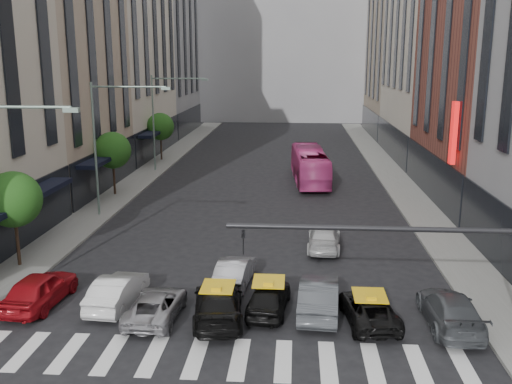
% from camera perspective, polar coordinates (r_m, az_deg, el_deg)
% --- Properties ---
extents(ground, '(160.00, 160.00, 0.00)m').
position_cam_1_polar(ground, '(20.39, -3.88, -18.33)').
color(ground, black).
rests_on(ground, ground).
extents(sidewalk_left, '(3.00, 96.00, 0.15)m').
position_cam_1_polar(sidewalk_left, '(50.36, -12.21, 0.78)').
color(sidewalk_left, slate).
rests_on(sidewalk_left, ground).
extents(sidewalk_right, '(3.00, 96.00, 0.15)m').
position_cam_1_polar(sidewalk_right, '(49.19, 14.47, 0.36)').
color(sidewalk_right, slate).
rests_on(sidewalk_right, ground).
extents(building_left_b, '(8.00, 16.00, 24.00)m').
position_cam_1_polar(building_left_b, '(49.26, -19.92, 14.01)').
color(building_left_b, tan).
rests_on(building_left_b, ground).
extents(building_left_d, '(8.00, 18.00, 30.00)m').
position_cam_1_polar(building_left_d, '(84.60, -9.66, 15.97)').
color(building_left_d, gray).
rests_on(building_left_d, ground).
extents(building_right_b, '(8.00, 18.00, 26.00)m').
position_cam_1_polar(building_right_b, '(46.56, 23.00, 15.09)').
color(building_right_b, brown).
rests_on(building_right_b, ground).
extents(building_right_d, '(8.00, 18.00, 28.00)m').
position_cam_1_polar(building_right_d, '(83.53, 14.55, 15.09)').
color(building_right_d, tan).
rests_on(building_right_d, ground).
extents(building_far, '(30.00, 10.00, 36.00)m').
position_cam_1_polar(building_far, '(102.49, 2.77, 17.30)').
color(building_far, gray).
rests_on(building_far, ground).
extents(tree_near, '(2.88, 2.88, 4.95)m').
position_cam_1_polar(tree_near, '(31.53, -23.10, -0.70)').
color(tree_near, black).
rests_on(tree_near, sidewalk_left).
extents(tree_mid, '(2.88, 2.88, 4.95)m').
position_cam_1_polar(tree_mid, '(46.05, -14.16, 4.06)').
color(tree_mid, black).
rests_on(tree_mid, sidewalk_left).
extents(tree_far, '(2.88, 2.88, 4.95)m').
position_cam_1_polar(tree_far, '(61.31, -9.54, 6.47)').
color(tree_far, black).
rests_on(tree_far, sidewalk_left).
extents(streetlamp_mid, '(5.38, 0.25, 9.00)m').
position_cam_1_polar(streetlamp_mid, '(39.55, -14.59, 5.89)').
color(streetlamp_mid, gray).
rests_on(streetlamp_mid, sidewalk_left).
extents(streetlamp_far, '(5.38, 0.25, 9.00)m').
position_cam_1_polar(streetlamp_far, '(54.87, -9.29, 8.07)').
color(streetlamp_far, gray).
rests_on(streetlamp_far, sidewalk_left).
extents(traffic_signal, '(10.10, 0.20, 6.00)m').
position_cam_1_polar(traffic_signal, '(18.08, 20.56, -7.65)').
color(traffic_signal, black).
rests_on(traffic_signal, ground).
extents(liberty_sign, '(0.30, 0.70, 4.00)m').
position_cam_1_polar(liberty_sign, '(38.81, 19.16, 5.59)').
color(liberty_sign, red).
rests_on(liberty_sign, ground).
extents(car_red, '(2.13, 4.61, 1.53)m').
position_cam_1_polar(car_red, '(27.16, -20.80, -9.05)').
color(car_red, maroon).
rests_on(car_red, ground).
extents(car_white_front, '(1.83, 4.39, 1.41)m').
position_cam_1_polar(car_white_front, '(26.14, -13.67, -9.56)').
color(car_white_front, silver).
rests_on(car_white_front, ground).
extents(car_silver, '(2.10, 4.36, 1.20)m').
position_cam_1_polar(car_silver, '(24.65, -9.97, -11.08)').
color(car_silver, gray).
rests_on(car_silver, ground).
extents(taxi_left, '(2.62, 5.17, 1.44)m').
position_cam_1_polar(taxi_left, '(24.23, -3.80, -11.03)').
color(taxi_left, black).
rests_on(taxi_left, ground).
extents(taxi_center, '(1.99, 4.14, 1.36)m').
position_cam_1_polar(taxi_center, '(24.87, 1.28, -10.43)').
color(taxi_center, black).
rests_on(taxi_center, ground).
extents(car_grey_mid, '(1.94, 4.77, 1.54)m').
position_cam_1_polar(car_grey_mid, '(24.88, 6.30, -10.28)').
color(car_grey_mid, '#3C4044').
rests_on(car_grey_mid, ground).
extents(taxi_right, '(2.42, 4.41, 1.17)m').
position_cam_1_polar(taxi_right, '(24.42, 11.23, -11.41)').
color(taxi_right, black).
rests_on(taxi_right, ground).
extents(car_grey_curb, '(2.00, 4.90, 1.42)m').
position_cam_1_polar(car_grey_curb, '(24.87, 18.86, -11.11)').
color(car_grey_curb, '#43474B').
rests_on(car_grey_curb, ground).
extents(car_row2_left, '(1.81, 4.20, 1.34)m').
position_cam_1_polar(car_row2_left, '(27.67, -2.14, -7.95)').
color(car_row2_left, '#ABABB1').
rests_on(car_row2_left, ground).
extents(car_row2_right, '(2.10, 4.57, 1.30)m').
position_cam_1_polar(car_row2_right, '(32.86, 6.82, -4.62)').
color(car_row2_right, beige).
rests_on(car_row2_right, ground).
extents(bus, '(3.34, 11.05, 3.03)m').
position_cam_1_polar(bus, '(50.14, 5.39, 2.65)').
color(bus, '#BD377B').
rests_on(bus, ground).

